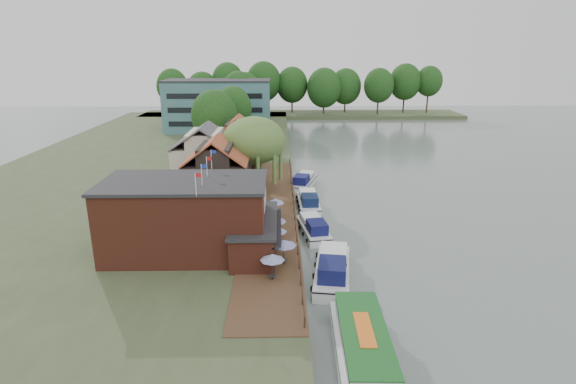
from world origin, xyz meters
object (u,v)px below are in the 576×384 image
object	(u,v)px
umbrella_4	(270,216)
cruiser_0	(333,265)
umbrella_0	(272,267)
cruiser_3	(304,180)
umbrella_3	(275,227)
cottage_c	(238,142)
umbrella_5	(276,208)
willow	(254,155)
umbrella_2	(277,238)
umbrella_1	(284,252)
cottage_b	(206,154)
cruiser_2	(309,200)
cottage_a	(217,171)
pub	(207,217)
tour_boat	(365,354)
swan	(348,321)
hotel_block	(218,105)
cruiser_1	(313,226)

from	to	relation	value
umbrella_4	cruiser_0	size ratio (longest dim) A/B	0.23
umbrella_0	cruiser_3	xyz separation A→B (m)	(4.32, 31.24, -1.20)
umbrella_0	umbrella_3	world-z (taller)	same
cottage_c	umbrella_3	distance (m)	31.76
umbrella_3	umbrella_5	world-z (taller)	same
willow	umbrella_2	size ratio (longest dim) A/B	4.39
umbrella_1	cruiser_3	distance (m)	28.50
cottage_b	umbrella_3	xyz separation A→B (m)	(10.45, -21.95, -2.96)
umbrella_0	willow	bearing A→B (deg)	96.23
umbrella_3	cruiser_2	size ratio (longest dim) A/B	0.26
cottage_a	cottage_b	size ratio (longest dim) A/B	0.90
pub	umbrella_5	distance (m)	11.33
umbrella_2	tour_boat	distance (m)	17.60
cruiser_2	pub	bearing A→B (deg)	-126.12
willow	cruiser_2	world-z (taller)	willow
umbrella_3	swan	world-z (taller)	umbrella_3
umbrella_1	cruiser_3	size ratio (longest dim) A/B	0.26
umbrella_2	cruiser_3	world-z (taller)	umbrella_2
willow	tour_boat	xyz separation A→B (m)	(8.86, -36.34, -4.79)
hotel_block	umbrella_4	bearing A→B (deg)	-77.83
cruiser_1	hotel_block	bearing A→B (deg)	97.09
hotel_block	umbrella_1	world-z (taller)	hotel_block
cruiser_1	tour_boat	size ratio (longest dim) A/B	0.69
cruiser_0	cruiser_1	distance (m)	10.34
cottage_c	umbrella_5	xyz separation A→B (m)	(6.48, -25.00, -2.96)
cruiser_0	cruiser_2	world-z (taller)	cruiser_0
cottage_b	umbrella_1	xyz separation A→B (m)	(11.32, -27.96, -2.96)
cottage_b	cruiser_0	distance (m)	33.04
willow	cottage_b	bearing A→B (deg)	146.31
cottage_a	hotel_block	bearing A→B (deg)	97.13
hotel_block	tour_boat	distance (m)	89.86
pub	cruiser_1	size ratio (longest dim) A/B	2.23
hotel_block	cottage_c	xyz separation A→B (m)	(8.00, -37.00, -1.90)
cottage_c	cruiser_3	distance (m)	14.36
cruiser_0	cottage_b	bearing A→B (deg)	127.11
umbrella_1	tour_boat	bearing A→B (deg)	-69.36
umbrella_3	cruiser_1	size ratio (longest dim) A/B	0.27
umbrella_4	cottage_a	bearing A→B (deg)	129.24
pub	umbrella_4	bearing A→B (deg)	47.96
cottage_c	cruiser_0	size ratio (longest dim) A/B	0.81
cottage_c	cruiser_3	world-z (taller)	cottage_c
umbrella_0	cruiser_2	xyz separation A→B (m)	(4.42, 21.58, -1.18)
cruiser_1	cruiser_3	xyz separation A→B (m)	(-0.10, 18.81, 0.03)
umbrella_1	swan	xyz separation A→B (m)	(4.82, -7.93, -2.07)
cottage_b	umbrella_4	xyz separation A→B (m)	(9.90, -18.45, -2.96)
cruiser_3	tour_boat	world-z (taller)	tour_boat
cottage_a	umbrella_5	size ratio (longest dim) A/B	3.62
cruiser_1	swan	world-z (taller)	cruiser_1
umbrella_0	cruiser_3	bearing A→B (deg)	82.13
cottage_a	umbrella_1	bearing A→B (deg)	-65.14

